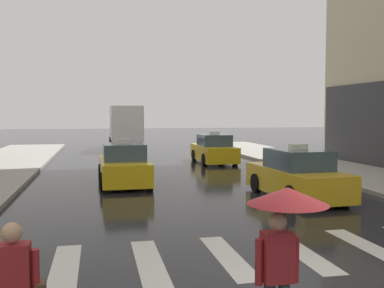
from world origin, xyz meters
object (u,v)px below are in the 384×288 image
Objects in this scene: taxi_second at (124,166)px; box_truck at (125,126)px; taxi_third at (214,150)px; pedestrian_with_umbrella at (284,223)px; taxi_lead at (297,176)px; pedestrian_with_handbag at (15,288)px.

box_truck is at bearing 86.27° from taxi_second.
taxi_third is 20.29m from pedestrian_with_umbrella.
taxi_lead is 9.92m from pedestrian_with_umbrella.
pedestrian_with_handbag is at bearing -95.79° from box_truck.
box_truck is at bearing 114.38° from taxi_third.
taxi_third is 10.76m from box_truck.
box_truck is (-4.39, 20.66, 1.13)m from taxi_lead.
box_truck is 29.54m from pedestrian_with_umbrella.
taxi_third is 2.35× the size of pedestrian_with_umbrella.
taxi_lead is 2.38× the size of pedestrian_with_umbrella.
pedestrian_with_umbrella is at bearing -85.10° from taxi_second.
taxi_lead reaches higher than pedestrian_with_handbag.
box_truck is 29.58m from pedestrian_with_handbag.
taxi_second is 8.71m from taxi_third.
taxi_lead is at bearing -90.14° from taxi_third.
taxi_third is at bearing 89.86° from taxi_lead.
taxi_second is 13.11m from pedestrian_with_umbrella.
pedestrian_with_umbrella is (1.12, -13.04, 0.79)m from taxi_second.
taxi_lead is at bearing -37.23° from taxi_second.
taxi_lead is at bearing 49.91° from pedestrian_with_handbag.
taxi_second reaches higher than pedestrian_with_handbag.
taxi_second is at bearing -129.11° from taxi_third.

